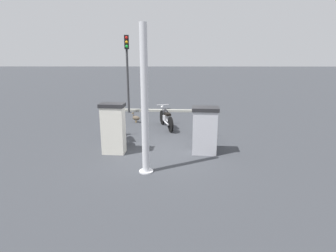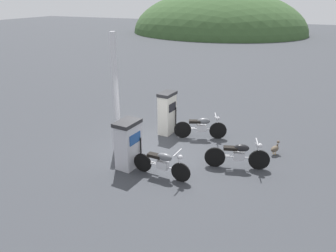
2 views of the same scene
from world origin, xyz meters
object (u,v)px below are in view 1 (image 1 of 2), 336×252
object	(u,v)px
fuel_pump_near	(205,130)
wandering_duck	(136,118)
motorcycle_extra	(166,118)
motorcycle_far_pump	(120,128)
fuel_pump_far	(113,128)
motorcycle_near_pump	(204,130)
canopy_support_pole	(145,105)
roadside_traffic_light	(127,61)

from	to	relation	value
fuel_pump_near	wandering_duck	distance (m)	5.07
motorcycle_extra	motorcycle_far_pump	bearing A→B (deg)	136.06
fuel_pump_far	motorcycle_near_pump	size ratio (longest dim) A/B	0.88
motorcycle_far_pump	canopy_support_pole	world-z (taller)	canopy_support_pole
roadside_traffic_light	motorcycle_extra	bearing A→B (deg)	-146.53
motorcycle_far_pump	canopy_support_pole	xyz separation A→B (m)	(-2.94, -1.25, 1.44)
wandering_duck	fuel_pump_near	bearing A→B (deg)	-146.44
fuel_pump_far	wandering_duck	world-z (taller)	fuel_pump_far
fuel_pump_near	roadside_traffic_light	distance (m)	7.57
roadside_traffic_light	wandering_duck	bearing A→B (deg)	-163.56
fuel_pump_near	roadside_traffic_light	xyz separation A→B (m)	(6.43, 3.45, 2.02)
fuel_pump_near	motorcycle_extra	bearing A→B (deg)	22.32
fuel_pump_far	motorcycle_far_pump	bearing A→B (deg)	2.28
fuel_pump_near	motorcycle_far_pump	xyz separation A→B (m)	(1.41, 3.07, -0.31)
motorcycle_extra	roadside_traffic_light	xyz separation A→B (m)	(3.21, 2.12, 2.35)
fuel_pump_near	fuel_pump_far	distance (m)	3.02
wandering_duck	motorcycle_near_pump	bearing A→B (deg)	-135.24
fuel_pump_far	wandering_duck	size ratio (longest dim) A/B	3.51
motorcycle_far_pump	roadside_traffic_light	xyz separation A→B (m)	(5.03, 0.37, 2.33)
motorcycle_extra	roadside_traffic_light	distance (m)	4.51
motorcycle_near_pump	roadside_traffic_light	world-z (taller)	roadside_traffic_light
fuel_pump_near	canopy_support_pole	world-z (taller)	canopy_support_pole
roadside_traffic_light	canopy_support_pole	distance (m)	8.18
motorcycle_far_pump	roadside_traffic_light	bearing A→B (deg)	4.26
fuel_pump_far	roadside_traffic_light	distance (m)	6.74
fuel_pump_far	canopy_support_pole	bearing A→B (deg)	-142.12
motorcycle_near_pump	fuel_pump_near	bearing A→B (deg)	173.47
fuel_pump_far	canopy_support_pole	world-z (taller)	canopy_support_pole
fuel_pump_far	roadside_traffic_light	world-z (taller)	roadside_traffic_light
motorcycle_extra	wandering_duck	xyz separation A→B (m)	(0.98, 1.46, -0.24)
fuel_pump_near	canopy_support_pole	size ratio (longest dim) A/B	0.39
motorcycle_near_pump	roadside_traffic_light	xyz separation A→B (m)	(5.18, 3.59, 2.35)
motorcycle_far_pump	wandering_duck	bearing A→B (deg)	-5.81
motorcycle_far_pump	motorcycle_extra	size ratio (longest dim) A/B	0.96
fuel_pump_near	fuel_pump_far	xyz separation A→B (m)	(-0.00, 3.02, 0.06)
fuel_pump_near	motorcycle_near_pump	distance (m)	1.30
motorcycle_near_pump	wandering_duck	size ratio (longest dim) A/B	4.00
fuel_pump_near	motorcycle_far_pump	bearing A→B (deg)	65.40
wandering_duck	canopy_support_pole	bearing A→B (deg)	-170.42
motorcycle_near_pump	roadside_traffic_light	bearing A→B (deg)	34.69
motorcycle_far_pump	wandering_duck	world-z (taller)	motorcycle_far_pump
fuel_pump_near	motorcycle_far_pump	size ratio (longest dim) A/B	0.82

